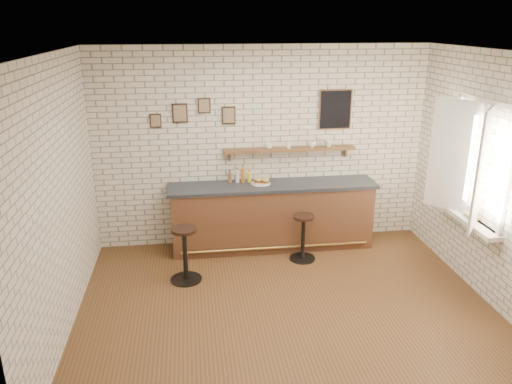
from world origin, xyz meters
TOP-DOWN VIEW (x-y plane):
  - ground at (0.00, 0.00)m, footprint 5.00×5.00m
  - bar_counter at (0.11, 1.70)m, footprint 3.10×0.65m
  - sandwich_plate at (-0.06, 1.74)m, footprint 0.28×0.28m
  - ciabatta_sandwich at (-0.04, 1.74)m, footprint 0.25×0.17m
  - potato_chips at (-0.07, 1.74)m, footprint 0.25×0.18m
  - bitters_bottle_brown at (-0.51, 1.86)m, footprint 0.06×0.06m
  - bitters_bottle_white at (-0.39, 1.86)m, footprint 0.06×0.06m
  - bitters_bottle_amber at (-0.31, 1.86)m, footprint 0.06×0.06m
  - condiment_bottle_yellow at (-0.21, 1.86)m, footprint 0.06×0.06m
  - bar_stool_left at (-1.21, 0.80)m, footprint 0.42×0.42m
  - bar_stool_right at (0.48, 1.20)m, footprint 0.38×0.38m
  - wall_shelf at (0.40, 1.90)m, footprint 2.00×0.18m
  - shelf_cup_a at (0.08, 1.90)m, footprint 0.13×0.13m
  - shelf_cup_b at (0.39, 1.90)m, footprint 0.12×0.12m
  - shelf_cup_c at (0.75, 1.90)m, footprint 0.13×0.13m
  - shelf_cup_d at (1.00, 1.90)m, footprint 0.14×0.14m
  - back_wall_decor at (0.23, 1.98)m, footprint 2.96×0.02m
  - window_sill at (2.40, 0.30)m, footprint 0.20×1.35m
  - casement_window at (2.36, 0.30)m, footprint 0.40×1.30m
  - book_lower at (2.38, 0.24)m, footprint 0.19×0.24m
  - book_upper at (2.38, 0.26)m, footprint 0.20×0.25m

SIDE VIEW (x-z plane):
  - ground at x=0.00m, z-range 0.00..0.00m
  - bar_stool_right at x=0.48m, z-range 0.02..0.71m
  - bar_stool_left at x=-1.21m, z-range 0.03..0.78m
  - bar_counter at x=0.11m, z-range 0.00..1.01m
  - window_sill at x=2.40m, z-range 0.87..0.93m
  - book_lower at x=2.38m, z-range 0.93..0.95m
  - book_upper at x=2.38m, z-range 0.95..0.97m
  - sandwich_plate at x=-0.06m, z-range 1.01..1.02m
  - potato_chips at x=-0.07m, z-range 1.02..1.03m
  - ciabatta_sandwich at x=-0.04m, z-range 1.02..1.10m
  - condiment_bottle_yellow at x=-0.21m, z-range 1.00..1.18m
  - bitters_bottle_brown at x=-0.51m, z-range 0.99..1.19m
  - bitters_bottle_white at x=-0.39m, z-range 0.99..1.21m
  - bitters_bottle_amber at x=-0.31m, z-range 0.99..1.25m
  - wall_shelf at x=0.40m, z-range 1.39..1.57m
  - shelf_cup_c at x=0.75m, z-range 1.50..1.59m
  - shelf_cup_b at x=0.39m, z-range 1.50..1.59m
  - shelf_cup_a at x=0.08m, z-range 1.50..1.60m
  - shelf_cup_d at x=1.00m, z-range 1.50..1.60m
  - casement_window at x=2.36m, z-range 0.87..2.43m
  - back_wall_decor at x=0.23m, z-range 1.77..2.33m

